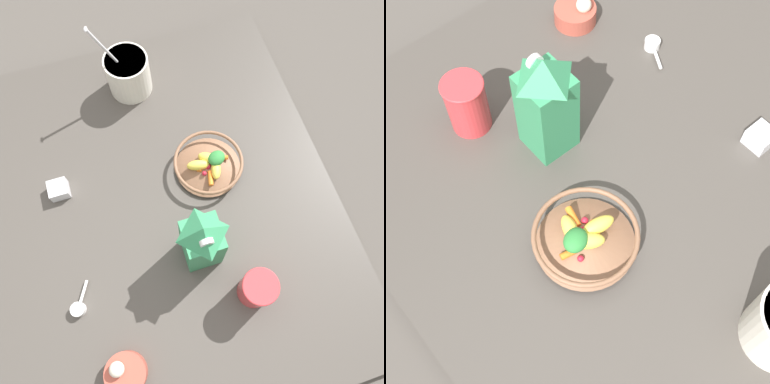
{
  "view_description": "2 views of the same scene",
  "coord_description": "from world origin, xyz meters",
  "views": [
    {
      "loc": [
        0.08,
        -0.35,
        1.08
      ],
      "look_at": [
        0.18,
        -0.01,
        0.11
      ],
      "focal_mm": 35.0,
      "sensor_mm": 36.0,
      "label": 1
    },
    {
      "loc": [
        0.53,
        0.36,
        1.0
      ],
      "look_at": [
        0.22,
        -0.0,
        0.12
      ],
      "focal_mm": 50.0,
      "sensor_mm": 36.0,
      "label": 2
    }
  ],
  "objects": [
    {
      "name": "ground_plane",
      "position": [
        0.0,
        0.0,
        0.0
      ],
      "size": [
        6.0,
        6.0,
        0.0
      ],
      "primitive_type": "plane",
      "color": "#4C4742"
    },
    {
      "name": "yogurt_tub",
      "position": [
        0.11,
        0.42,
        0.12
      ],
      "size": [
        0.15,
        0.14,
        0.28
      ],
      "color": "silver",
      "rests_on": "countertop"
    },
    {
      "name": "fruit_bowl",
      "position": [
        0.26,
        0.07,
        0.08
      ],
      "size": [
        0.2,
        0.2,
        0.07
      ],
      "color": "brown",
      "rests_on": "countertop"
    },
    {
      "name": "countertop",
      "position": [
        0.0,
        0.0,
        0.02
      ],
      "size": [
        1.2,
        1.2,
        0.05
      ],
      "color": "#47423D",
      "rests_on": "ground_plane"
    },
    {
      "name": "spice_jar",
      "position": [
        -0.18,
        0.13,
        0.06
      ],
      "size": [
        0.05,
        0.05,
        0.04
      ],
      "color": "silver",
      "rests_on": "countertop"
    },
    {
      "name": "drinking_cup",
      "position": [
        0.26,
        -0.31,
        0.11
      ],
      "size": [
        0.09,
        0.09,
        0.13
      ],
      "color": "#DB383D",
      "rests_on": "countertop"
    },
    {
      "name": "measuring_scoop",
      "position": [
        -0.19,
        -0.21,
        0.06
      ],
      "size": [
        0.06,
        0.09,
        0.02
      ],
      "color": "white",
      "rests_on": "countertop"
    },
    {
      "name": "garlic_bowl",
      "position": [
        -0.11,
        -0.4,
        0.07
      ],
      "size": [
        0.1,
        0.1,
        0.07
      ],
      "color": "#B24C3D",
      "rests_on": "countertop"
    },
    {
      "name": "milk_carton",
      "position": [
        0.16,
        -0.17,
        0.17
      ],
      "size": [
        0.09,
        0.09,
        0.25
      ],
      "color": "#338C59",
      "rests_on": "countertop"
    }
  ]
}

